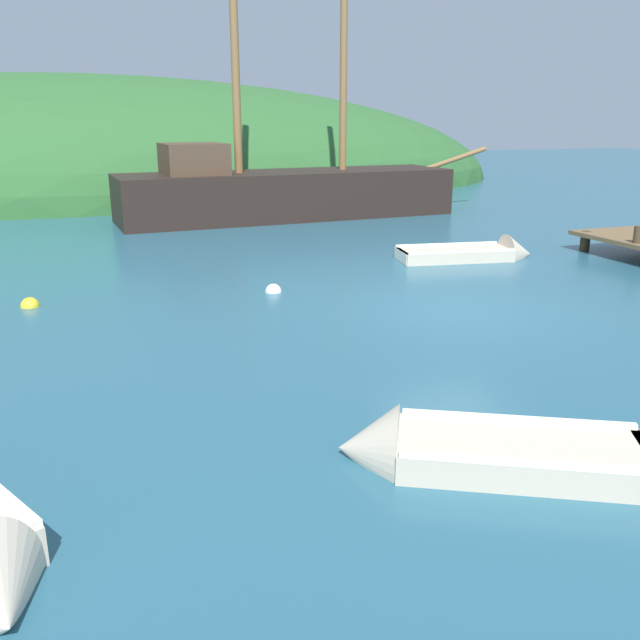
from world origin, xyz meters
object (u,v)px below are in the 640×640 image
rowboat_outer_left (477,256)px  buoy_yellow (30,306)px  sailing_ship (284,200)px  rowboat_portside (468,456)px  buoy_white (273,292)px

rowboat_outer_left → buoy_yellow: size_ratio=10.12×
sailing_ship → buoy_yellow: sailing_ship is taller
sailing_ship → rowboat_outer_left: size_ratio=3.98×
rowboat_portside → sailing_ship: bearing=-72.5°
sailing_ship → rowboat_outer_left: sailing_ship is taller
buoy_yellow → buoy_white: 5.15m
buoy_white → rowboat_portside: bearing=-91.1°
rowboat_portside → buoy_white: rowboat_portside is taller
rowboat_outer_left → buoy_white: bearing=-156.3°
sailing_ship → rowboat_outer_left: 9.92m
sailing_ship → rowboat_portside: 19.97m
rowboat_outer_left → buoy_white: (-6.39, -1.64, -0.10)m
rowboat_portside → buoy_yellow: size_ratio=9.09×
rowboat_outer_left → buoy_yellow: (-11.50, -1.08, -0.10)m
sailing_ship → buoy_white: size_ratio=41.76×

